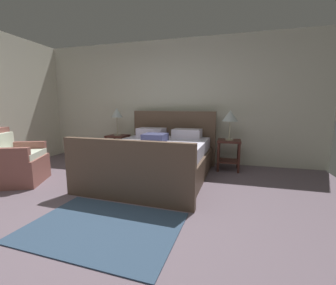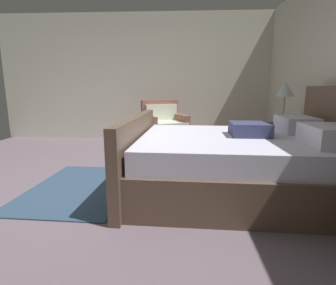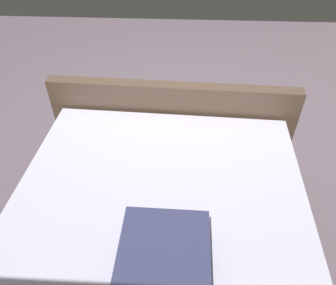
{
  "view_description": "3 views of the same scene",
  "coord_description": "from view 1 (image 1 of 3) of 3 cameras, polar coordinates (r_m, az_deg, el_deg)",
  "views": [
    {
      "loc": [
        1.22,
        -1.95,
        1.23
      ],
      "look_at": [
        0.38,
        1.1,
        0.72
      ],
      "focal_mm": 23.46,
      "sensor_mm": 36.0,
      "label": 1
    },
    {
      "loc": [
        2.85,
        1.06,
        1.13
      ],
      "look_at": [
        0.26,
        0.92,
        0.6
      ],
      "focal_mm": 28.54,
      "sensor_mm": 36.0,
      "label": 2
    },
    {
      "loc": [
        -0.11,
        2.56,
        2.03
      ],
      "look_at": [
        -0.02,
        0.92,
        0.6
      ],
      "focal_mm": 34.98,
      "sensor_mm": 36.0,
      "label": 3
    }
  ],
  "objects": [
    {
      "name": "area_rug",
      "position": [
        2.53,
        -16.54,
        -20.24
      ],
      "size": [
        1.61,
        1.16,
        0.01
      ],
      "primitive_type": "cube",
      "rotation": [
        0.0,
        0.0,
        -0.04
      ],
      "color": "#324862",
      "rests_on": "ground"
    },
    {
      "name": "table_lamp_left",
      "position": [
        5.13,
        -13.15,
        7.33
      ],
      "size": [
        0.26,
        0.26,
        0.62
      ],
      "color": "#B7B293",
      "rests_on": "nightstand_left"
    },
    {
      "name": "wall_back",
      "position": [
        5.07,
        1.48,
        10.43
      ],
      "size": [
        6.33,
        0.12,
        2.69
      ],
      "primitive_type": "cube",
      "color": "silver",
      "rests_on": "ground"
    },
    {
      "name": "nightstand_left",
      "position": [
        5.2,
        -12.87,
        -0.28
      ],
      "size": [
        0.44,
        0.44,
        0.6
      ],
      "color": "#4A251F",
      "rests_on": "ground"
    },
    {
      "name": "nightstand_right",
      "position": [
        4.48,
        15.48,
        -1.85
      ],
      "size": [
        0.44,
        0.44,
        0.6
      ],
      "color": "#4A251F",
      "rests_on": "ground"
    },
    {
      "name": "armchair",
      "position": [
        4.35,
        -35.04,
        -4.26
      ],
      "size": [
        0.96,
        0.96,
        0.9
      ],
      "color": "#90564D",
      "rests_on": "ground"
    },
    {
      "name": "ground_plane",
      "position": [
        2.61,
        -15.57,
        -19.55
      ],
      "size": [
        6.21,
        5.82,
        0.02
      ],
      "primitive_type": "cube",
      "color": "slate"
    },
    {
      "name": "table_lamp_right",
      "position": [
        4.41,
        15.84,
        6.51
      ],
      "size": [
        0.3,
        0.3,
        0.57
      ],
      "color": "#B7B293",
      "rests_on": "nightstand_right"
    },
    {
      "name": "bed",
      "position": [
        3.92,
        -2.95,
        -3.9
      ],
      "size": [
        1.93,
        2.34,
        1.15
      ],
      "color": "brown",
      "rests_on": "ground"
    }
  ]
}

